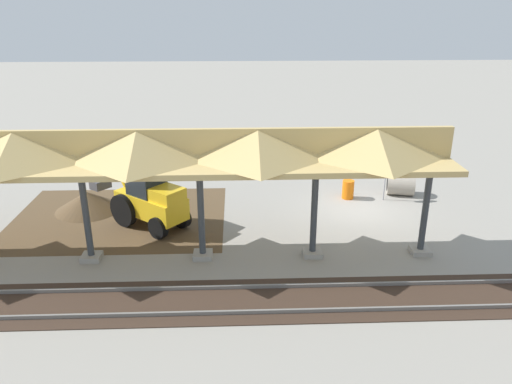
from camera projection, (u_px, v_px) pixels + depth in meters
ground_plane at (358, 210)px, 22.79m from camera, size 120.00×120.00×0.00m
dirt_work_zone at (120, 217)px, 21.98m from camera, size 9.20×7.00×0.01m
platform_canopy at (138, 150)px, 17.01m from camera, size 21.69×3.20×4.90m
rail_tracks at (410, 297)px, 16.06m from camera, size 60.00×2.58×0.15m
stop_sign at (386, 170)px, 23.40m from camera, size 0.73×0.26×2.10m
backhoe at (148, 197)px, 20.83m from camera, size 4.83×4.32×2.82m
dirt_mound at (89, 210)px, 22.77m from camera, size 5.87×5.87×1.78m
concrete_pipe at (401, 185)px, 24.41m from camera, size 1.46×1.26×1.01m
traffic_barrel at (348, 189)px, 23.98m from camera, size 0.56×0.56×0.90m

